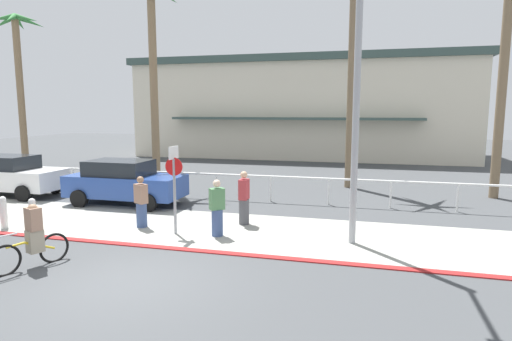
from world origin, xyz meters
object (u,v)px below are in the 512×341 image
(palm_tree_0, at_px, (19,62))
(cyclist_yellow_0, at_px, (33,238))
(streetlight_curb, at_px, (357,82))
(palm_tree_1, at_px, (153,44))
(pedestrian_2, at_px, (244,200))
(car_blue_1, at_px, (124,182))
(bollard_0, at_px, (33,214))
(stop_sign_bike_lane, at_px, (174,177))
(bollard_1, at_px, (4,212))
(pedestrian_0, at_px, (141,204))
(palm_tree_3, at_px, (508,19))
(car_white_0, at_px, (10,175))
(pedestrian_1, at_px, (217,211))
(palm_tree_2, at_px, (353,31))

(palm_tree_0, bearing_deg, cyclist_yellow_0, -46.69)
(streetlight_curb, relative_size, cyclist_yellow_0, 4.41)
(palm_tree_1, height_order, pedestrian_2, palm_tree_1)
(car_blue_1, bearing_deg, bollard_0, -98.96)
(palm_tree_0, relative_size, cyclist_yellow_0, 5.09)
(stop_sign_bike_lane, distance_m, bollard_1, 5.47)
(bollard_0, height_order, car_blue_1, car_blue_1)
(stop_sign_bike_lane, xyz_separation_m, palm_tree_0, (-13.06, 8.51, 4.44))
(stop_sign_bike_lane, xyz_separation_m, cyclist_yellow_0, (-1.99, -3.24, -0.98))
(stop_sign_bike_lane, bearing_deg, car_blue_1, 138.63)
(palm_tree_0, relative_size, car_blue_1, 1.97)
(cyclist_yellow_0, bearing_deg, streetlight_curb, 26.13)
(pedestrian_0, bearing_deg, streetlight_curb, -1.94)
(stop_sign_bike_lane, height_order, pedestrian_0, stop_sign_bike_lane)
(streetlight_curb, relative_size, pedestrian_2, 4.41)
(palm_tree_3, bearing_deg, palm_tree_1, -175.70)
(streetlight_curb, bearing_deg, pedestrian_2, 158.53)
(palm_tree_0, distance_m, car_white_0, 8.27)
(bollard_0, bearing_deg, car_white_0, 139.44)
(stop_sign_bike_lane, relative_size, pedestrian_1, 1.56)
(bollard_1, height_order, palm_tree_1, palm_tree_1)
(palm_tree_0, bearing_deg, pedestrian_0, -34.62)
(palm_tree_3, relative_size, pedestrian_1, 6.08)
(car_white_0, height_order, pedestrian_0, car_white_0)
(stop_sign_bike_lane, relative_size, palm_tree_3, 0.26)
(palm_tree_0, xyz_separation_m, pedestrian_0, (11.76, -8.12, -5.39))
(bollard_1, relative_size, car_blue_1, 0.23)
(car_white_0, bearing_deg, streetlight_curb, -12.98)
(car_white_0, bearing_deg, stop_sign_bike_lane, -20.58)
(bollard_0, xyz_separation_m, car_blue_1, (0.62, 3.96, 0.35))
(bollard_1, relative_size, pedestrian_0, 0.63)
(palm_tree_2, relative_size, pedestrian_1, 6.17)
(streetlight_curb, height_order, palm_tree_3, palm_tree_3)
(streetlight_curb, relative_size, palm_tree_0, 0.87)
(palm_tree_2, relative_size, palm_tree_3, 1.01)
(bollard_0, relative_size, streetlight_curb, 0.13)
(palm_tree_1, relative_size, car_white_0, 2.09)
(palm_tree_3, bearing_deg, car_blue_1, -160.68)
(streetlight_curb, bearing_deg, car_blue_1, 160.81)
(pedestrian_2, bearing_deg, bollard_0, -158.61)
(bollard_1, height_order, palm_tree_2, palm_tree_2)
(palm_tree_3, xyz_separation_m, car_white_0, (-19.58, -4.63, -6.19))
(bollard_1, bearing_deg, streetlight_curb, 5.36)
(palm_tree_3, height_order, cyclist_yellow_0, palm_tree_3)
(bollard_1, height_order, car_blue_1, car_blue_1)
(cyclist_yellow_0, xyz_separation_m, pedestrian_0, (0.68, 3.63, 0.03))
(stop_sign_bike_lane, height_order, cyclist_yellow_0, stop_sign_bike_lane)
(stop_sign_bike_lane, bearing_deg, palm_tree_0, 146.93)
(palm_tree_2, bearing_deg, cyclist_yellow_0, -117.77)
(stop_sign_bike_lane, height_order, pedestrian_1, stop_sign_bike_lane)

